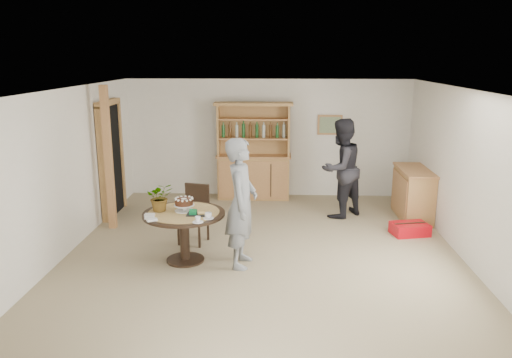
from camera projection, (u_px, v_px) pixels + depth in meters
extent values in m
plane|color=tan|center=(263.00, 256.00, 7.58)|extent=(7.00, 7.00, 0.00)
cube|color=white|center=(268.00, 138.00, 10.67)|extent=(6.00, 0.04, 2.50)
cube|color=white|center=(248.00, 282.00, 3.89)|extent=(6.00, 0.04, 2.50)
cube|color=white|center=(62.00, 175.00, 7.41)|extent=(0.04, 7.00, 2.50)
cube|color=white|center=(472.00, 179.00, 7.15)|extent=(0.04, 7.00, 2.50)
cube|color=white|center=(263.00, 90.00, 6.98)|extent=(6.00, 7.00, 0.04)
cube|color=#B5804C|center=(330.00, 125.00, 10.51)|extent=(0.52, 0.03, 0.42)
cube|color=#59724C|center=(330.00, 125.00, 10.50)|extent=(0.44, 0.02, 0.34)
cube|color=black|center=(111.00, 160.00, 9.40)|extent=(0.10, 0.90, 2.10)
cube|color=tan|center=(103.00, 166.00, 8.91)|extent=(0.12, 0.10, 2.10)
cube|color=tan|center=(120.00, 155.00, 9.88)|extent=(0.12, 0.10, 2.10)
cube|color=tan|center=(108.00, 103.00, 9.14)|extent=(0.12, 1.10, 0.10)
cube|color=#B5804C|center=(108.00, 159.00, 8.56)|extent=(0.12, 0.12, 2.50)
cube|color=tan|center=(254.00, 177.00, 10.63)|extent=(1.50, 0.50, 0.90)
cube|color=#B5804C|center=(254.00, 156.00, 10.51)|extent=(1.56, 0.54, 0.04)
cube|color=tan|center=(254.00, 129.00, 10.48)|extent=(1.50, 0.04, 1.06)
cube|color=tan|center=(219.00, 130.00, 10.37)|extent=(0.04, 0.34, 1.06)
cube|color=tan|center=(289.00, 130.00, 10.30)|extent=(0.04, 0.34, 1.06)
cube|color=#B5804C|center=(254.00, 138.00, 10.37)|extent=(1.44, 0.32, 0.03)
cube|color=#B5804C|center=(254.00, 119.00, 10.28)|extent=(1.44, 0.32, 0.03)
cube|color=tan|center=(254.00, 104.00, 10.20)|extent=(1.62, 0.40, 0.06)
cylinder|color=#194C1E|center=(227.00, 131.00, 10.36)|extent=(0.07, 0.07, 0.28)
cylinder|color=#4C2D14|center=(234.00, 131.00, 10.36)|extent=(0.07, 0.07, 0.28)
cylinder|color=#B2BFB2|center=(242.00, 131.00, 10.35)|extent=(0.07, 0.07, 0.28)
cylinder|color=#194C1E|center=(250.00, 131.00, 10.34)|extent=(0.07, 0.07, 0.28)
cylinder|color=#4C2D14|center=(257.00, 131.00, 10.33)|extent=(0.07, 0.07, 0.28)
cylinder|color=#B2BFB2|center=(265.00, 131.00, 10.33)|extent=(0.07, 0.07, 0.28)
cylinder|color=#194C1E|center=(273.00, 131.00, 10.32)|extent=(0.07, 0.07, 0.28)
cylinder|color=#4C2D14|center=(281.00, 131.00, 10.31)|extent=(0.07, 0.07, 0.28)
cube|color=tan|center=(413.00, 195.00, 9.29)|extent=(0.50, 1.20, 0.90)
cube|color=#B5804C|center=(415.00, 170.00, 9.18)|extent=(0.54, 1.26, 0.04)
cylinder|color=black|center=(184.00, 214.00, 7.26)|extent=(1.20, 1.20, 0.04)
cylinder|color=black|center=(185.00, 238.00, 7.34)|extent=(0.14, 0.14, 0.70)
cylinder|color=black|center=(185.00, 260.00, 7.43)|extent=(0.56, 0.56, 0.03)
cylinder|color=tan|center=(184.00, 212.00, 7.25)|extent=(1.04, 1.04, 0.01)
cube|color=black|center=(193.00, 216.00, 8.05)|extent=(0.51, 0.51, 0.04)
cube|color=black|center=(197.00, 198.00, 8.17)|extent=(0.41, 0.13, 0.46)
cube|color=black|center=(197.00, 185.00, 8.11)|extent=(0.42, 0.14, 0.05)
cube|color=black|center=(179.00, 232.00, 7.99)|extent=(0.04, 0.04, 0.44)
cube|color=black|center=(199.00, 234.00, 7.89)|extent=(0.04, 0.04, 0.44)
cube|color=black|center=(188.00, 225.00, 8.32)|extent=(0.04, 0.03, 0.44)
cube|color=black|center=(208.00, 227.00, 8.22)|extent=(0.03, 0.03, 0.44)
cylinder|color=white|center=(184.00, 211.00, 7.30)|extent=(0.28, 0.28, 0.01)
cylinder|color=white|center=(184.00, 208.00, 7.29)|extent=(0.05, 0.05, 0.08)
cylinder|color=white|center=(184.00, 205.00, 7.28)|extent=(0.30, 0.30, 0.01)
cylinder|color=#432313|center=(184.00, 202.00, 7.26)|extent=(0.26, 0.26, 0.09)
cylinder|color=white|center=(184.00, 199.00, 7.25)|extent=(0.08, 0.08, 0.01)
sphere|color=white|center=(192.00, 199.00, 7.25)|extent=(0.04, 0.04, 0.04)
sphere|color=white|center=(192.00, 198.00, 7.31)|extent=(0.04, 0.04, 0.04)
sphere|color=white|center=(189.00, 197.00, 7.35)|extent=(0.04, 0.04, 0.04)
sphere|color=white|center=(185.00, 196.00, 7.37)|extent=(0.04, 0.04, 0.04)
sphere|color=white|center=(181.00, 197.00, 7.36)|extent=(0.04, 0.04, 0.04)
sphere|color=white|center=(178.00, 198.00, 7.32)|extent=(0.04, 0.04, 0.04)
sphere|color=white|center=(176.00, 199.00, 7.26)|extent=(0.04, 0.04, 0.04)
sphere|color=white|center=(176.00, 200.00, 7.20)|extent=(0.04, 0.04, 0.04)
sphere|color=white|center=(178.00, 201.00, 7.15)|extent=(0.04, 0.04, 0.04)
sphere|color=white|center=(182.00, 201.00, 7.14)|extent=(0.04, 0.04, 0.04)
sphere|color=white|center=(187.00, 201.00, 7.15)|extent=(0.04, 0.04, 0.04)
sphere|color=white|center=(190.00, 200.00, 7.19)|extent=(0.04, 0.04, 0.04)
imported|color=#3F7233|center=(160.00, 197.00, 7.26)|extent=(0.47, 0.44, 0.42)
cube|color=black|center=(197.00, 214.00, 7.12)|extent=(0.30, 0.20, 0.01)
cube|color=#0C7036|center=(193.00, 212.00, 7.12)|extent=(0.10, 0.10, 0.06)
cube|color=#0C7036|center=(193.00, 210.00, 7.11)|extent=(0.11, 0.02, 0.01)
cylinder|color=white|center=(208.00, 218.00, 6.96)|extent=(0.15, 0.15, 0.01)
imported|color=white|center=(208.00, 215.00, 6.95)|extent=(0.10, 0.10, 0.08)
cylinder|color=white|center=(198.00, 222.00, 6.80)|extent=(0.15, 0.15, 0.01)
imported|color=white|center=(198.00, 219.00, 6.79)|extent=(0.08, 0.08, 0.07)
cube|color=white|center=(150.00, 215.00, 7.07)|extent=(0.14, 0.08, 0.03)
cube|color=white|center=(150.00, 217.00, 6.95)|extent=(0.16, 0.11, 0.03)
cube|color=white|center=(152.00, 220.00, 6.85)|extent=(0.16, 0.14, 0.03)
imported|color=slate|center=(241.00, 203.00, 7.07)|extent=(0.51, 0.72, 1.87)
imported|color=black|center=(341.00, 168.00, 9.28)|extent=(1.14, 1.13, 1.86)
cube|color=red|center=(410.00, 229.00, 8.49)|extent=(0.67, 0.52, 0.20)
cube|color=black|center=(410.00, 223.00, 8.46)|extent=(0.56, 0.16, 0.01)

